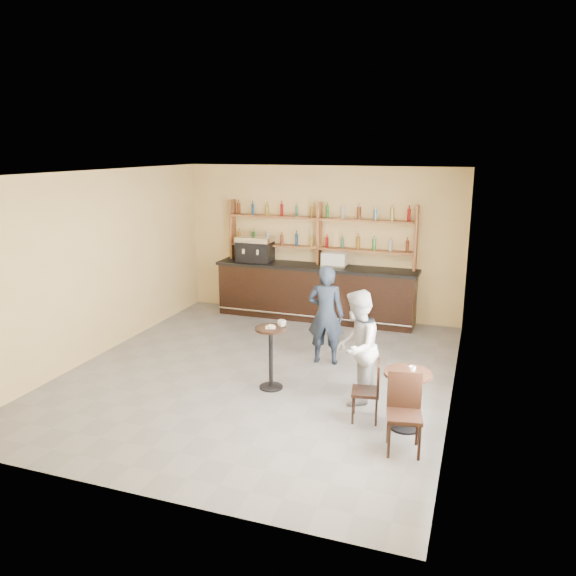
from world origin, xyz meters
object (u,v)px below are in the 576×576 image
(man_main, at_px, (326,315))
(patron_second, at_px, (357,347))
(pedestal_table, at_px, (271,358))
(cafe_table, at_px, (407,400))
(chair_south, at_px, (404,415))
(bar_counter, at_px, (315,292))
(espresso_machine, at_px, (255,249))
(pastry_case, at_px, (335,259))
(chair_west, at_px, (365,391))

(man_main, distance_m, patron_second, 1.54)
(pedestal_table, height_order, man_main, man_main)
(man_main, height_order, patron_second, man_main)
(cafe_table, distance_m, patron_second, 1.07)
(chair_south, bearing_deg, pedestal_table, 140.31)
(bar_counter, relative_size, man_main, 2.53)
(man_main, height_order, chair_south, man_main)
(espresso_machine, bearing_deg, bar_counter, -3.31)
(espresso_machine, height_order, pedestal_table, espresso_machine)
(pastry_case, relative_size, pedestal_table, 0.54)
(pastry_case, distance_m, cafe_table, 4.81)
(chair_south, bearing_deg, chair_west, 121.97)
(pedestal_table, bearing_deg, chair_west, -19.24)
(bar_counter, xyz_separation_m, chair_west, (1.95, -4.19, -0.16))
(espresso_machine, height_order, cafe_table, espresso_machine)
(cafe_table, xyz_separation_m, chair_west, (-0.55, 0.05, 0.03))
(cafe_table, bearing_deg, patron_second, 144.43)
(pastry_case, height_order, cafe_table, pastry_case)
(man_main, bearing_deg, chair_south, 118.52)
(bar_counter, bearing_deg, chair_west, -65.10)
(pastry_case, bearing_deg, patron_second, -69.41)
(bar_counter, bearing_deg, man_main, -69.51)
(chair_west, bearing_deg, bar_counter, -164.52)
(bar_counter, distance_m, pedestal_table, 3.67)
(espresso_machine, xyz_separation_m, cafe_table, (3.86, -4.24, -1.04))
(bar_counter, xyz_separation_m, patron_second, (1.70, -3.67, 0.25))
(bar_counter, height_order, pedestal_table, bar_counter)
(espresso_machine, relative_size, pedestal_table, 0.78)
(pedestal_table, relative_size, chair_south, 1.01)
(chair_west, bearing_deg, cafe_table, 75.39)
(cafe_table, xyz_separation_m, chair_south, (0.05, -0.60, 0.09))
(bar_counter, distance_m, chair_west, 4.62)
(pedestal_table, height_order, patron_second, patron_second)
(cafe_table, relative_size, chair_west, 0.94)
(pastry_case, height_order, chair_south, pastry_case)
(bar_counter, relative_size, pedestal_table, 4.43)
(chair_west, xyz_separation_m, chair_south, (0.60, -0.65, 0.06))
(espresso_machine, xyz_separation_m, pastry_case, (1.79, 0.00, -0.11))
(bar_counter, height_order, patron_second, patron_second)
(pastry_case, bearing_deg, bar_counter, -178.63)
(man_main, bearing_deg, patron_second, 116.55)
(cafe_table, height_order, patron_second, patron_second)
(patron_second, bearing_deg, pedestal_table, -89.56)
(chair_south, bearing_deg, patron_second, 115.19)
(bar_counter, distance_m, man_main, 2.53)
(bar_counter, height_order, chair_south, bar_counter)
(cafe_table, bearing_deg, bar_counter, 120.47)
(man_main, bearing_deg, cafe_table, 125.30)
(chair_west, bearing_deg, espresso_machine, -151.08)
(bar_counter, relative_size, chair_west, 5.13)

